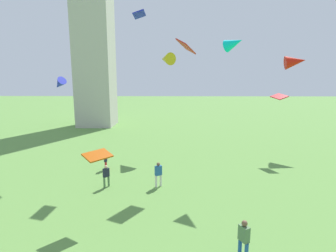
{
  "coord_description": "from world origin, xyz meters",
  "views": [
    {
      "loc": [
        1.97,
        -1.14,
        7.73
      ],
      "look_at": [
        1.55,
        18.61,
        4.18
      ],
      "focal_mm": 27.92,
      "sensor_mm": 36.0,
      "label": 1
    }
  ],
  "objects": [
    {
      "name": "person_1",
      "position": [
        0.89,
        16.86,
        1.03
      ],
      "size": [
        0.55,
        0.5,
        1.83
      ],
      "rotation": [
        0.0,
        0.0,
        3.77
      ],
      "color": "silver",
      "rests_on": "ground_plane"
    },
    {
      "name": "kite_flying_4",
      "position": [
        1.15,
        27.93,
        9.89
      ],
      "size": [
        2.16,
        2.35,
        1.43
      ],
      "rotation": [
        0.0,
        0.0,
        3.71
      ],
      "color": "gold"
    },
    {
      "name": "kite_flying_6",
      "position": [
        -7.35,
        20.21,
        7.34
      ],
      "size": [
        1.49,
        1.38,
        1.21
      ],
      "rotation": [
        0.0,
        0.0,
        4.08
      ],
      "color": "#212BC9"
    },
    {
      "name": "kite_flying_7",
      "position": [
        12.29,
        24.66,
        6.07
      ],
      "size": [
        1.42,
        1.68,
        0.58
      ],
      "rotation": [
        0.0,
        0.0,
        5.02
      ],
      "color": "#B90D12"
    },
    {
      "name": "kite_flying_2",
      "position": [
        2.92,
        20.13,
        10.26
      ],
      "size": [
        1.68,
        2.03,
        1.19
      ],
      "rotation": [
        0.0,
        0.0,
        0.96
      ],
      "color": "red"
    },
    {
      "name": "kite_flying_3",
      "position": [
        -0.97,
        22.27,
        13.15
      ],
      "size": [
        1.02,
        1.46,
        0.54
      ],
      "rotation": [
        0.0,
        0.0,
        4.68
      ],
      "color": "#191FC0"
    },
    {
      "name": "person_2",
      "position": [
        -3.86,
        20.34,
        0.88
      ],
      "size": [
        0.29,
        0.48,
        1.56
      ],
      "rotation": [
        0.0,
        0.0,
        4.85
      ],
      "color": "red",
      "rests_on": "ground_plane"
    },
    {
      "name": "person_4",
      "position": [
        5.01,
        9.11,
        1.03
      ],
      "size": [
        0.46,
        0.55,
        1.83
      ],
      "rotation": [
        0.0,
        0.0,
        2.05
      ],
      "color": "#235693",
      "rests_on": "ground_plane"
    },
    {
      "name": "kite_flying_0",
      "position": [
        -2.13,
        12.4,
        3.67
      ],
      "size": [
        1.68,
        1.69,
        0.38
      ],
      "rotation": [
        0.0,
        0.0,
        3.96
      ],
      "color": "#B64A08"
    },
    {
      "name": "kite_flying_5",
      "position": [
        15.21,
        28.33,
        9.63
      ],
      "size": [
        2.5,
        1.88,
        1.75
      ],
      "rotation": [
        0.0,
        0.0,
        1.38
      ],
      "color": "red"
    },
    {
      "name": "kite_flying_1",
      "position": [
        6.5,
        19.37,
        10.4
      ],
      "size": [
        1.81,
        1.74,
        1.28
      ],
      "rotation": [
        0.0,
        0.0,
        0.86
      ],
      "color": "#06D0D2"
    },
    {
      "name": "person_3",
      "position": [
        -2.88,
        16.69,
        0.93
      ],
      "size": [
        0.47,
        0.48,
        1.65
      ],
      "rotation": [
        0.0,
        0.0,
        3.97
      ],
      "color": "#51754C",
      "rests_on": "ground_plane"
    }
  ]
}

